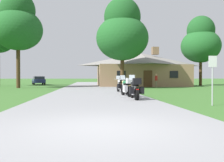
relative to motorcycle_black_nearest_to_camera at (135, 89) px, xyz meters
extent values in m
plane|color=#386628|center=(-2.15, 12.83, -0.61)|extent=(500.00, 500.00, 0.00)
cube|color=gray|center=(-2.15, 10.83, -0.58)|extent=(6.40, 80.00, 0.06)
cylinder|color=black|center=(0.01, 0.96, -0.23)|extent=(0.12, 0.64, 0.64)
cylinder|color=black|center=(-0.01, -0.48, -0.23)|extent=(0.16, 0.64, 0.64)
cube|color=silver|center=(0.00, 0.22, -0.17)|extent=(0.27, 0.56, 0.30)
ellipsoid|color=black|center=(0.01, 0.48, 0.28)|extent=(0.31, 0.52, 0.26)
cube|color=black|center=(0.00, 0.02, 0.19)|extent=(0.29, 0.52, 0.10)
cylinder|color=silver|center=(0.01, 0.92, 0.47)|extent=(0.66, 0.04, 0.03)
cylinder|color=silver|center=(0.01, 0.96, 0.13)|extent=(0.06, 0.24, 0.73)
cube|color=#B2BCC6|center=(0.01, 1.02, 0.61)|extent=(0.32, 0.11, 0.27)
sphere|color=silver|center=(0.01, 0.92, 0.33)|extent=(0.11, 0.11, 0.11)
cube|color=black|center=(-0.01, -0.53, 0.41)|extent=(0.41, 0.37, 0.32)
cube|color=red|center=(-0.01, -0.70, 0.00)|extent=(0.14, 0.03, 0.06)
cylinder|color=silver|center=(0.14, -0.16, -0.33)|extent=(0.08, 0.55, 0.07)
cube|color=black|center=(-0.27, -0.42, -0.05)|extent=(0.21, 0.40, 0.36)
cube|color=black|center=(0.25, -0.43, -0.05)|extent=(0.21, 0.40, 0.36)
cylinder|color=black|center=(-0.21, 3.09, -0.23)|extent=(0.20, 0.65, 0.64)
cylinder|color=black|center=(-0.01, 1.66, -0.23)|extent=(0.24, 0.66, 0.64)
cube|color=silver|center=(-0.11, 2.35, -0.17)|extent=(0.33, 0.59, 0.30)
ellipsoid|color=#195B33|center=(-0.14, 2.61, 0.28)|extent=(0.37, 0.56, 0.26)
cube|color=black|center=(-0.08, 2.16, 0.19)|extent=(0.35, 0.55, 0.10)
cylinder|color=silver|center=(-0.20, 3.05, 0.47)|extent=(0.66, 0.12, 0.03)
cylinder|color=silver|center=(-0.21, 3.09, 0.13)|extent=(0.09, 0.24, 0.73)
cube|color=#B2BCC6|center=(-0.22, 3.15, 0.61)|extent=(0.33, 0.15, 0.27)
sphere|color=silver|center=(-0.20, 3.05, 0.33)|extent=(0.11, 0.11, 0.11)
cube|color=#B7B7BC|center=(0.00, 1.61, 0.41)|extent=(0.45, 0.41, 0.32)
cube|color=red|center=(0.02, 1.44, 0.00)|extent=(0.14, 0.05, 0.06)
cylinder|color=silver|center=(0.08, 2.00, -0.33)|extent=(0.14, 0.55, 0.07)
cube|color=#B7B7BC|center=(-0.28, 1.68, -0.05)|extent=(0.25, 0.42, 0.36)
cube|color=#B7B7BC|center=(0.24, 1.75, -0.05)|extent=(0.25, 0.42, 0.36)
cylinder|color=black|center=(0.07, 5.24, -0.23)|extent=(0.14, 0.64, 0.64)
cylinder|color=black|center=(0.15, 3.80, -0.23)|extent=(0.19, 0.65, 0.64)
cube|color=silver|center=(0.11, 4.50, -0.17)|extent=(0.29, 0.57, 0.30)
ellipsoid|color=gold|center=(0.10, 4.76, 0.28)|extent=(0.33, 0.54, 0.26)
cube|color=black|center=(0.12, 4.30, 0.19)|extent=(0.31, 0.53, 0.10)
cylinder|color=silver|center=(0.08, 5.20, 0.47)|extent=(0.66, 0.07, 0.03)
cylinder|color=silver|center=(0.07, 5.24, 0.13)|extent=(0.07, 0.24, 0.73)
cube|color=#B2BCC6|center=(0.07, 5.30, 0.61)|extent=(0.33, 0.13, 0.27)
sphere|color=silver|center=(0.08, 5.20, 0.33)|extent=(0.11, 0.11, 0.11)
cube|color=black|center=(0.15, 3.75, 0.41)|extent=(0.42, 0.38, 0.32)
cube|color=red|center=(0.16, 3.58, 0.00)|extent=(0.14, 0.04, 0.06)
cylinder|color=silver|center=(0.27, 4.13, -0.33)|extent=(0.10, 0.55, 0.07)
cylinder|color=black|center=(-0.03, 7.15, -0.23)|extent=(0.18, 0.65, 0.64)
cylinder|color=black|center=(0.13, 5.72, -0.23)|extent=(0.22, 0.65, 0.64)
cube|color=silver|center=(0.06, 6.42, -0.17)|extent=(0.32, 0.59, 0.30)
ellipsoid|color=#B2B5BC|center=(0.03, 6.67, 0.28)|extent=(0.36, 0.55, 0.26)
cube|color=black|center=(0.08, 6.22, 0.19)|extent=(0.34, 0.55, 0.10)
cylinder|color=silver|center=(-0.02, 7.11, 0.47)|extent=(0.66, 0.11, 0.03)
cylinder|color=silver|center=(-0.03, 7.15, 0.13)|extent=(0.09, 0.24, 0.73)
cube|color=#B2BCC6|center=(-0.03, 7.21, 0.61)|extent=(0.33, 0.14, 0.27)
sphere|color=silver|center=(-0.02, 7.11, 0.33)|extent=(0.11, 0.11, 0.11)
cube|color=black|center=(0.14, 5.67, 0.41)|extent=(0.44, 0.40, 0.32)
cube|color=red|center=(0.16, 5.50, 0.00)|extent=(0.14, 0.05, 0.06)
cylinder|color=silver|center=(0.24, 6.05, -0.33)|extent=(0.13, 0.55, 0.07)
cube|color=black|center=(-0.13, 5.74, -0.05)|extent=(0.24, 0.42, 0.36)
cube|color=black|center=(0.39, 5.80, -0.05)|extent=(0.24, 0.42, 0.36)
cube|color=#896B4C|center=(5.00, 22.15, 0.85)|extent=(12.07, 8.99, 2.91)
pyramid|color=gray|center=(5.00, 22.15, 3.22)|extent=(12.80, 9.52, 1.82)
cube|color=brown|center=(7.17, 22.15, 4.48)|extent=(0.90, 0.90, 1.10)
cube|color=#472D19|center=(5.00, 17.63, 0.44)|extent=(1.10, 0.08, 2.10)
cube|color=black|center=(1.62, 17.63, 0.99)|extent=(1.10, 0.06, 0.90)
cube|color=black|center=(8.38, 17.63, 0.99)|extent=(1.10, 0.06, 0.90)
cylinder|color=#75664C|center=(5.69, 16.14, -0.18)|extent=(0.14, 0.14, 0.86)
cylinder|color=#75664C|center=(5.59, 16.00, -0.18)|extent=(0.14, 0.14, 0.86)
cube|color=#A8231E|center=(5.64, 16.07, 0.53)|extent=(0.38, 0.42, 0.56)
cylinder|color=#A8231E|center=(5.77, 16.26, 0.51)|extent=(0.09, 0.09, 0.58)
cylinder|color=#A8231E|center=(5.51, 15.88, 0.51)|extent=(0.09, 0.09, 0.58)
sphere|color=tan|center=(5.64, 16.07, 0.95)|extent=(0.21, 0.21, 0.21)
cylinder|color=#9EA0A5|center=(2.87, -2.64, 0.44)|extent=(0.06, 0.06, 2.10)
cube|color=silver|center=(2.87, -2.66, 1.29)|extent=(0.36, 0.02, 0.48)
cylinder|color=#422D19|center=(-10.54, 16.57, 1.99)|extent=(0.44, 0.44, 5.20)
ellipsoid|color=#1E5623|center=(-10.54, 16.57, 6.13)|extent=(5.60, 5.60, 4.76)
ellipsoid|color=#1B4E20|center=(-10.54, 16.57, 8.37)|extent=(3.92, 3.92, 4.20)
cylinder|color=#422D19|center=(14.47, 23.07, 1.57)|extent=(0.44, 0.44, 4.36)
ellipsoid|color=#1E5623|center=(14.47, 23.07, 5.37)|extent=(5.87, 5.87, 4.99)
ellipsoid|color=#1B4E20|center=(14.47, 23.07, 7.72)|extent=(4.11, 4.11, 4.41)
cylinder|color=#422D19|center=(1.38, 14.97, 1.42)|extent=(0.44, 0.44, 4.05)
ellipsoid|color=#1E5623|center=(1.38, 14.97, 5.07)|extent=(5.93, 5.93, 5.04)
ellipsoid|color=#1B4E20|center=(1.38, 14.97, 7.44)|extent=(4.15, 4.15, 4.45)
cube|color=navy|center=(-10.95, 30.16, 0.01)|extent=(3.08, 4.93, 0.60)
cube|color=black|center=(-10.89, 29.97, 0.55)|extent=(2.47, 3.55, 0.48)
cylinder|color=black|center=(-12.16, 31.28, -0.29)|extent=(0.39, 0.68, 0.64)
cylinder|color=black|center=(-10.54, 31.77, -0.29)|extent=(0.39, 0.68, 0.64)
cylinder|color=black|center=(-11.35, 28.55, -0.29)|extent=(0.39, 0.68, 0.64)
cylinder|color=black|center=(-9.73, 29.03, -0.29)|extent=(0.39, 0.68, 0.64)
camera|label=1|loc=(-2.44, -12.75, 0.60)|focal=39.45mm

